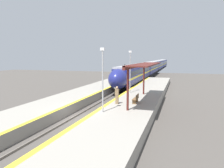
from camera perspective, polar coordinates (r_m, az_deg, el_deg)
ground_plane at (r=20.37m, az=-8.31°, el=-9.06°), size 120.00×120.00×0.00m
rail_left at (r=20.66m, az=-10.14°, el=-8.65°), size 0.08×90.00×0.15m
rail_right at (r=20.06m, az=-6.44°, el=-9.07°), size 0.08×90.00×0.15m
train at (r=76.09m, az=10.99°, el=4.56°), size 2.87×94.58×4.06m
platform_right at (r=18.89m, az=2.83°, el=-8.75°), size 4.90×64.00×0.99m
platform_left at (r=22.14m, az=-17.40°, el=-6.68°), size 4.56×64.00×0.99m
platform_bench at (r=22.28m, az=6.30°, el=-3.78°), size 0.44×1.51×0.89m
person_waiting at (r=21.65m, az=1.30°, el=-2.83°), size 0.36×0.23×1.77m
railway_signal at (r=43.92m, az=3.34°, el=3.05°), size 0.28×0.28×4.06m
lamppost_near at (r=18.23m, az=-2.46°, el=2.17°), size 0.36×0.20×5.43m
lamppost_mid at (r=28.20m, az=4.76°, el=3.94°), size 0.36×0.20×5.43m
station_canopy at (r=22.93m, az=8.08°, el=4.64°), size 2.02×11.61×3.96m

